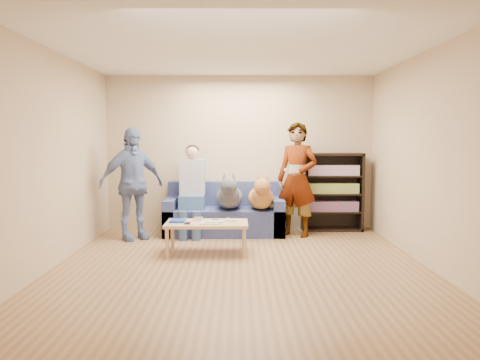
{
  "coord_description": "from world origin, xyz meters",
  "views": [
    {
      "loc": [
        -0.03,
        -5.45,
        1.53
      ],
      "look_at": [
        0.0,
        1.2,
        0.95
      ],
      "focal_mm": 35.0,
      "sensor_mm": 36.0,
      "label": 1
    }
  ],
  "objects_px": {
    "dog_tan": "(261,196)",
    "bookshelf": "(332,190)",
    "person_seated": "(192,187)",
    "person_standing_right": "(297,179)",
    "coffee_table": "(207,226)",
    "dog_gray": "(229,195)",
    "sofa": "(224,216)",
    "person_standing_left": "(132,184)",
    "notebook_blue": "(178,221)",
    "camera_silver": "(199,219)"
  },
  "relations": [
    {
      "from": "person_seated",
      "to": "coffee_table",
      "type": "height_order",
      "value": "person_seated"
    },
    {
      "from": "dog_gray",
      "to": "person_seated",
      "type": "bearing_deg",
      "value": 173.18
    },
    {
      "from": "camera_silver",
      "to": "coffee_table",
      "type": "bearing_deg",
      "value": -45.0
    },
    {
      "from": "camera_silver",
      "to": "coffee_table",
      "type": "relative_size",
      "value": 0.1
    },
    {
      "from": "camera_silver",
      "to": "notebook_blue",
      "type": "bearing_deg",
      "value": -165.96
    },
    {
      "from": "person_standing_right",
      "to": "person_seated",
      "type": "height_order",
      "value": "person_standing_right"
    },
    {
      "from": "bookshelf",
      "to": "coffee_table",
      "type": "bearing_deg",
      "value": -141.77
    },
    {
      "from": "person_seated",
      "to": "bookshelf",
      "type": "height_order",
      "value": "person_seated"
    },
    {
      "from": "person_standing_left",
      "to": "dog_tan",
      "type": "height_order",
      "value": "person_standing_left"
    },
    {
      "from": "person_standing_right",
      "to": "sofa",
      "type": "height_order",
      "value": "person_standing_right"
    },
    {
      "from": "person_standing_left",
      "to": "dog_gray",
      "type": "bearing_deg",
      "value": -25.09
    },
    {
      "from": "person_standing_left",
      "to": "sofa",
      "type": "height_order",
      "value": "person_standing_left"
    },
    {
      "from": "dog_tan",
      "to": "notebook_blue",
      "type": "bearing_deg",
      "value": -138.24
    },
    {
      "from": "sofa",
      "to": "dog_tan",
      "type": "distance_m",
      "value": 0.72
    },
    {
      "from": "person_standing_right",
      "to": "sofa",
      "type": "distance_m",
      "value": 1.33
    },
    {
      "from": "dog_gray",
      "to": "sofa",
      "type": "bearing_deg",
      "value": 112.89
    },
    {
      "from": "coffee_table",
      "to": "bookshelf",
      "type": "bearing_deg",
      "value": 38.23
    },
    {
      "from": "person_standing_right",
      "to": "dog_tan",
      "type": "bearing_deg",
      "value": -147.02
    },
    {
      "from": "notebook_blue",
      "to": "person_seated",
      "type": "distance_m",
      "value": 1.22
    },
    {
      "from": "person_seated",
      "to": "dog_gray",
      "type": "height_order",
      "value": "person_seated"
    },
    {
      "from": "sofa",
      "to": "coffee_table",
      "type": "bearing_deg",
      "value": -98.41
    },
    {
      "from": "sofa",
      "to": "dog_tan",
      "type": "xyz_separation_m",
      "value": [
        0.59,
        -0.23,
        0.35
      ]
    },
    {
      "from": "person_standing_left",
      "to": "dog_gray",
      "type": "height_order",
      "value": "person_standing_left"
    },
    {
      "from": "person_standing_right",
      "to": "notebook_blue",
      "type": "relative_size",
      "value": 6.92
    },
    {
      "from": "person_standing_right",
      "to": "dog_tan",
      "type": "distance_m",
      "value": 0.63
    },
    {
      "from": "person_standing_left",
      "to": "coffee_table",
      "type": "relative_size",
      "value": 1.56
    },
    {
      "from": "camera_silver",
      "to": "person_seated",
      "type": "relative_size",
      "value": 0.07
    },
    {
      "from": "person_standing_right",
      "to": "person_seated",
      "type": "bearing_deg",
      "value": -152.23
    },
    {
      "from": "notebook_blue",
      "to": "sofa",
      "type": "bearing_deg",
      "value": 65.13
    },
    {
      "from": "person_seated",
      "to": "bookshelf",
      "type": "bearing_deg",
      "value": 8.85
    },
    {
      "from": "person_standing_right",
      "to": "coffee_table",
      "type": "bearing_deg",
      "value": -109.49
    },
    {
      "from": "sofa",
      "to": "bookshelf",
      "type": "height_order",
      "value": "bookshelf"
    },
    {
      "from": "sofa",
      "to": "dog_tan",
      "type": "height_order",
      "value": "dog_tan"
    },
    {
      "from": "dog_tan",
      "to": "coffee_table",
      "type": "height_order",
      "value": "dog_tan"
    },
    {
      "from": "bookshelf",
      "to": "person_seated",
      "type": "bearing_deg",
      "value": -171.15
    },
    {
      "from": "person_standing_right",
      "to": "person_standing_left",
      "type": "height_order",
      "value": "person_standing_right"
    },
    {
      "from": "person_standing_right",
      "to": "person_seated",
      "type": "distance_m",
      "value": 1.68
    },
    {
      "from": "dog_tan",
      "to": "bookshelf",
      "type": "bearing_deg",
      "value": 21.01
    },
    {
      "from": "bookshelf",
      "to": "person_standing_left",
      "type": "bearing_deg",
      "value": -167.94
    },
    {
      "from": "coffee_table",
      "to": "person_standing_left",
      "type": "bearing_deg",
      "value": 143.44
    },
    {
      "from": "camera_silver",
      "to": "coffee_table",
      "type": "distance_m",
      "value": 0.18
    },
    {
      "from": "camera_silver",
      "to": "sofa",
      "type": "height_order",
      "value": "sofa"
    },
    {
      "from": "dog_gray",
      "to": "coffee_table",
      "type": "relative_size",
      "value": 1.14
    },
    {
      "from": "notebook_blue",
      "to": "dog_gray",
      "type": "relative_size",
      "value": 0.21
    },
    {
      "from": "person_standing_left",
      "to": "bookshelf",
      "type": "distance_m",
      "value": 3.28
    },
    {
      "from": "sofa",
      "to": "dog_gray",
      "type": "bearing_deg",
      "value": -67.11
    },
    {
      "from": "person_standing_right",
      "to": "dog_tan",
      "type": "xyz_separation_m",
      "value": [
        -0.57,
        -0.02,
        -0.26
      ]
    },
    {
      "from": "dog_gray",
      "to": "person_standing_right",
      "type": "bearing_deg",
      "value": -0.52
    },
    {
      "from": "dog_gray",
      "to": "dog_tan",
      "type": "bearing_deg",
      "value": -3.83
    },
    {
      "from": "camera_silver",
      "to": "person_seated",
      "type": "bearing_deg",
      "value": 100.23
    }
  ]
}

